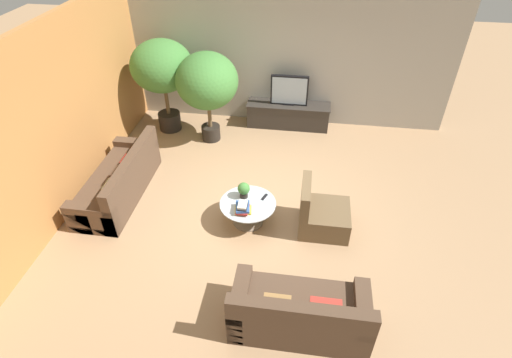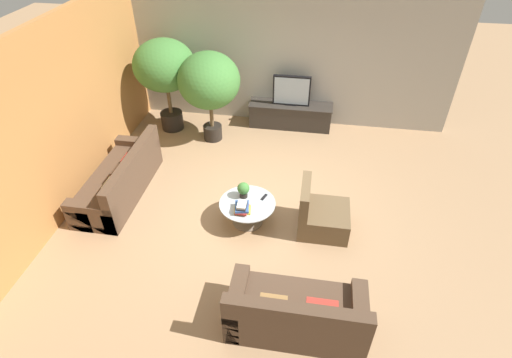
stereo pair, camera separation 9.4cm
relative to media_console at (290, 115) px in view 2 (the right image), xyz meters
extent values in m
plane|color=#9E7A56|center=(-0.27, -2.94, -0.28)|extent=(24.00, 24.00, 0.00)
cube|color=#A39E93|center=(-0.27, 0.32, 1.22)|extent=(7.40, 0.12, 3.00)
cube|color=#B2753D|center=(-3.53, -2.74, 1.22)|extent=(0.12, 7.40, 3.00)
cube|color=#2D2823|center=(0.00, 0.00, -0.01)|extent=(1.82, 0.48, 0.55)
cube|color=#2D2823|center=(0.00, 0.00, 0.25)|extent=(1.86, 0.50, 0.02)
cube|color=black|center=(0.00, 0.00, 0.60)|extent=(0.82, 0.08, 0.67)
cube|color=#99A8B7|center=(0.00, -0.04, 0.60)|extent=(0.75, 0.00, 0.60)
cube|color=black|center=(0.00, 0.00, 0.28)|extent=(0.25, 0.13, 0.02)
cylinder|color=#756656|center=(-0.40, -3.28, -0.27)|extent=(0.50, 0.50, 0.02)
cylinder|color=#756656|center=(-0.40, -3.28, -0.09)|extent=(0.10, 0.10, 0.39)
cylinder|color=#A8B2B7|center=(-0.40, -3.28, 0.12)|extent=(0.92, 0.92, 0.02)
cube|color=#4C3828|center=(-2.84, -2.88, -0.07)|extent=(0.84, 2.14, 0.42)
cube|color=#4C3828|center=(-2.50, -2.88, 0.35)|extent=(0.16, 2.14, 0.42)
cube|color=#4C3828|center=(-2.84, -1.92, -0.01)|extent=(0.84, 0.20, 0.54)
cube|color=#4C3828|center=(-2.84, -3.85, -0.01)|extent=(0.84, 0.20, 0.54)
cube|color=olive|center=(-2.66, -2.31, 0.27)|extent=(0.15, 0.29, 0.27)
cube|color=#B23328|center=(-2.66, -2.69, 0.27)|extent=(0.16, 0.29, 0.27)
cube|color=#422D1E|center=(-2.66, -3.08, 0.27)|extent=(0.16, 0.31, 0.29)
cube|color=tan|center=(-2.66, -3.46, 0.27)|extent=(0.16, 0.31, 0.29)
cube|color=#4C3828|center=(0.54, -5.07, -0.07)|extent=(1.73, 0.84, 0.42)
cube|color=#4C3828|center=(0.54, -5.41, 0.35)|extent=(1.73, 0.16, 0.42)
cube|color=#4C3828|center=(1.31, -5.07, -0.01)|extent=(0.20, 0.84, 0.54)
cube|color=#4C3828|center=(-0.22, -5.07, -0.01)|extent=(0.20, 0.84, 0.54)
cube|color=#B23328|center=(0.82, -5.25, 0.30)|extent=(0.37, 0.14, 0.34)
cube|color=olive|center=(0.26, -5.25, 0.28)|extent=(0.33, 0.15, 0.30)
cube|color=brown|center=(0.84, -3.24, -0.08)|extent=(0.80, 0.76, 0.40)
cube|color=brown|center=(0.51, -3.24, 0.35)|extent=(0.14, 0.76, 0.46)
cylinder|color=black|center=(-2.63, -0.51, -0.09)|extent=(0.49, 0.49, 0.40)
cylinder|color=brown|center=(-2.63, -0.51, 0.39)|extent=(0.08, 0.08, 0.55)
ellipsoid|color=#3D7533|center=(-2.63, -0.51, 1.20)|extent=(1.29, 1.29, 1.07)
cylinder|color=black|center=(-1.61, -0.81, -0.12)|extent=(0.40, 0.40, 0.32)
cylinder|color=brown|center=(-1.61, -0.81, 0.27)|extent=(0.08, 0.08, 0.47)
ellipsoid|color=#3D7533|center=(-1.61, -0.81, 1.07)|extent=(1.26, 1.26, 1.14)
cylinder|color=black|center=(-0.49, -3.14, 0.17)|extent=(0.13, 0.13, 0.09)
sphere|color=#3D7533|center=(-0.49, -3.14, 0.30)|extent=(0.20, 0.20, 0.20)
cube|color=gold|center=(-0.45, -3.47, 0.14)|extent=(0.28, 0.24, 0.03)
cube|color=#A32823|center=(-0.45, -3.50, 0.17)|extent=(0.19, 0.26, 0.03)
cube|color=#2D4C84|center=(-0.46, -3.47, 0.21)|extent=(0.26, 0.31, 0.04)
cube|color=#232326|center=(-0.45, -3.50, 0.24)|extent=(0.14, 0.22, 0.03)
cube|color=beige|center=(-0.46, -3.49, 0.27)|extent=(0.14, 0.21, 0.03)
cube|color=black|center=(-0.16, -3.11, 0.14)|extent=(0.09, 0.16, 0.02)
camera|label=1|loc=(0.41, -8.09, 4.39)|focal=28.00mm
camera|label=2|loc=(0.50, -8.07, 4.39)|focal=28.00mm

